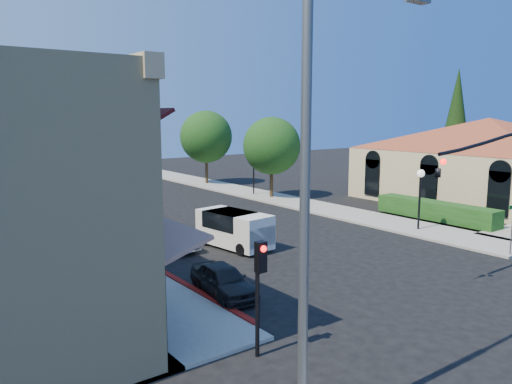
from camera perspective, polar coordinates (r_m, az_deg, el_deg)
ground at (r=19.36m, az=22.82°, el=-12.02°), size 120.00×120.00×0.00m
sidewalk_left at (r=37.21m, az=-25.17°, el=-2.20°), size 3.50×50.00×0.12m
sidewalk_right at (r=44.03m, az=-2.33°, el=0.25°), size 3.50×50.00×0.12m
curb_red_strip at (r=20.27m, az=-8.57°, el=-10.45°), size 0.25×10.00×0.06m
mission_building at (r=43.09m, az=24.90°, el=4.18°), size 30.12×30.12×6.40m
hedge at (r=33.52m, az=19.80°, el=-3.13°), size 1.40×8.00×1.10m
conifer_far at (r=51.44m, az=21.92°, el=7.91°), size 3.20×3.20×11.00m
street_tree_a at (r=39.61m, az=1.80°, el=5.30°), size 4.56×4.56×6.48m
street_tree_b at (r=47.81m, az=-5.73°, el=6.30°), size 4.94×4.94×7.02m
secondary_signal at (r=13.68m, az=0.39°, el=-9.71°), size 0.28×0.42×3.32m
cobra_streetlight at (r=9.73m, az=7.15°, el=0.46°), size 3.60×0.25×9.31m
lamppost_left_near at (r=18.86m, az=-13.05°, el=-3.41°), size 0.44×0.44×3.57m
lamppost_left_far at (r=32.03m, az=-23.22°, el=1.10°), size 0.44×0.44×3.57m
lamppost_right_near at (r=29.90m, az=18.27°, el=0.87°), size 0.44×0.44×3.57m
lamppost_right_far at (r=41.13m, az=-0.28°, el=3.40°), size 0.44×0.44×3.57m
white_van at (r=25.18m, az=-2.44°, el=-4.05°), size 2.28×4.27×1.81m
parked_car_a at (r=18.77m, az=-3.76°, el=-10.01°), size 1.82×3.69×1.21m
parked_car_b at (r=25.29m, az=-9.78°, el=-5.17°), size 1.63×3.70×1.18m
parked_car_c at (r=31.54m, az=-15.58°, el=-2.43°), size 2.28×4.73×1.33m
parked_car_d at (r=37.53m, az=-21.37°, el=-1.05°), size 2.18×4.38×1.19m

